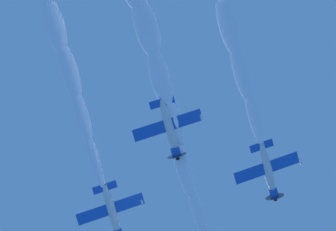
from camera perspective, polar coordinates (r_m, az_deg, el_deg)
The scene contains 3 objects.
airplane_left_wingman at distance 94.02m, azimuth -4.21°, elevation -7.20°, with size 8.38×7.68×2.95m.
airplane_right_wingman at distance 93.05m, azimuth 7.49°, elevation -4.13°, with size 8.31×7.69×3.04m.
airplane_slot_tail at distance 88.73m, azimuth 0.09°, elevation -0.98°, with size 8.32×7.69×2.96m.
Camera 1 is at (1.85, 27.27, 1.84)m, focal length 81.51 mm.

